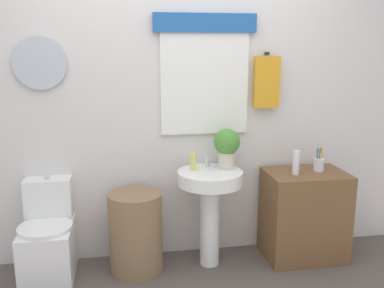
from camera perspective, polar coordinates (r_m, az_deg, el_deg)
back_wall at (r=3.35m, az=-2.30°, el=6.65°), size 4.40×0.18×2.60m
toilet at (r=3.38m, az=-18.63°, el=-12.04°), size 0.38×0.51×0.73m
laundry_hamper at (r=3.30m, az=-7.52°, el=-11.60°), size 0.40×0.40×0.61m
pedestal_sink at (r=3.26m, az=2.41°, el=-6.91°), size 0.49×0.49×0.76m
faucet at (r=3.30m, az=2.02°, el=-2.25°), size 0.03×0.03×0.10m
wooden_cabinet at (r=3.57m, az=14.74°, el=-9.15°), size 0.62×0.44×0.71m
soap_bottle at (r=3.21m, az=0.17°, el=-2.31°), size 0.05×0.05×0.14m
potted_plant at (r=3.25m, az=4.67°, el=-0.20°), size 0.20×0.20×0.31m
lotion_bottle at (r=3.35m, az=13.75°, el=-2.43°), size 0.05×0.05×0.19m
toothbrush_cup at (r=3.50m, az=16.60°, el=-2.61°), size 0.08×0.08×0.19m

